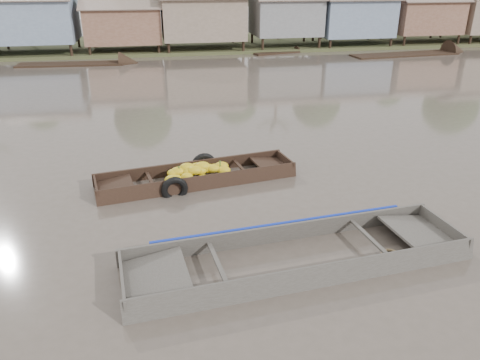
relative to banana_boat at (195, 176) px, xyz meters
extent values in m
plane|color=#52493F|center=(0.80, -3.07, -0.19)|extent=(120.00, 120.00, 0.00)
cube|color=#384723|center=(0.80, 29.93, -0.19)|extent=(120.00, 12.00, 0.50)
cube|color=slate|center=(-9.70, 26.43, 2.51)|extent=(6.20, 5.20, 3.20)
cube|color=brown|center=(-3.00, 26.43, 2.01)|extent=(5.80, 4.60, 2.70)
cube|color=brown|center=(-3.00, 25.19, 3.81)|extent=(6.20, 2.67, 1.14)
cube|color=#7C6755|center=(3.30, 26.43, 2.46)|extent=(6.50, 5.30, 3.30)
cube|color=slate|center=(10.30, 26.43, 2.41)|extent=(5.40, 4.70, 2.90)
cube|color=slate|center=(16.30, 26.43, 2.31)|extent=(6.00, 5.00, 3.10)
cube|color=brown|center=(22.80, 26.43, 2.26)|extent=(5.70, 4.90, 2.80)
cylinder|color=#473323|center=(-11.20, 30.93, 2.26)|extent=(0.28, 0.28, 4.90)
cylinder|color=#473323|center=(-2.20, 29.93, 2.96)|extent=(0.28, 0.28, 6.30)
cylinder|color=#473323|center=(6.80, 30.93, 2.44)|extent=(0.28, 0.28, 5.25)
cylinder|color=#473323|center=(14.80, 29.93, 2.61)|extent=(0.28, 0.28, 5.60)
cylinder|color=#473323|center=(22.80, 30.93, 2.09)|extent=(0.28, 0.28, 4.55)
cylinder|color=#473323|center=(29.80, 29.93, 3.14)|extent=(0.28, 0.28, 6.65)
cube|color=black|center=(0.05, 0.02, -0.27)|extent=(6.25, 2.16, 0.08)
cube|color=black|center=(-0.06, 0.68, -0.02)|extent=(6.21, 1.19, 0.58)
cube|color=black|center=(0.16, -0.64, -0.02)|extent=(6.21, 1.19, 0.58)
cube|color=black|center=(3.08, 0.52, -0.02)|extent=(0.28, 1.35, 0.55)
cube|color=black|center=(2.55, 0.44, 0.05)|extent=(1.24, 1.33, 0.21)
cube|color=black|center=(-2.98, -0.48, -0.02)|extent=(0.28, 1.35, 0.55)
cube|color=black|center=(-2.45, -0.40, 0.05)|extent=(1.24, 1.33, 0.21)
cube|color=black|center=(-1.40, -0.22, 0.10)|extent=(0.31, 1.31, 0.05)
cube|color=black|center=(1.50, 0.26, 0.10)|extent=(0.31, 1.31, 0.05)
ellipsoid|color=gold|center=(0.23, 0.01, 0.31)|extent=(0.56, 0.43, 0.32)
ellipsoid|color=gold|center=(-0.22, 0.12, 0.19)|extent=(0.49, 0.37, 0.27)
ellipsoid|color=gold|center=(0.89, 0.40, 0.11)|extent=(0.54, 0.42, 0.30)
ellipsoid|color=gold|center=(0.90, 0.00, 0.13)|extent=(0.51, 0.39, 0.28)
ellipsoid|color=gold|center=(-0.52, -0.01, 0.21)|extent=(0.55, 0.43, 0.31)
ellipsoid|color=gold|center=(-0.03, 0.15, 0.20)|extent=(0.52, 0.40, 0.29)
ellipsoid|color=gold|center=(-0.31, 0.29, 0.18)|extent=(0.44, 0.34, 0.24)
ellipsoid|color=gold|center=(0.46, 0.03, 0.22)|extent=(0.51, 0.39, 0.28)
ellipsoid|color=gold|center=(-0.62, -0.32, 0.09)|extent=(0.49, 0.38, 0.27)
ellipsoid|color=gold|center=(-0.25, 0.03, 0.31)|extent=(0.52, 0.40, 0.29)
ellipsoid|color=gold|center=(-0.17, -0.10, 0.21)|extent=(0.51, 0.40, 0.29)
ellipsoid|color=gold|center=(0.70, 0.44, 0.06)|extent=(0.48, 0.37, 0.27)
ellipsoid|color=gold|center=(-0.73, -0.33, 0.08)|extent=(0.55, 0.42, 0.31)
ellipsoid|color=gold|center=(-0.63, -0.42, 0.02)|extent=(0.54, 0.41, 0.30)
ellipsoid|color=gold|center=(1.16, -0.18, 0.02)|extent=(0.46, 0.35, 0.26)
ellipsoid|color=gold|center=(-0.66, -0.03, 0.18)|extent=(0.47, 0.36, 0.26)
ellipsoid|color=gold|center=(0.58, -0.07, 0.24)|extent=(0.43, 0.33, 0.24)
ellipsoid|color=gold|center=(0.30, 0.48, 0.08)|extent=(0.46, 0.35, 0.26)
ellipsoid|color=gold|center=(0.07, 0.12, 0.29)|extent=(0.42, 0.32, 0.24)
ellipsoid|color=gold|center=(0.22, -0.33, 0.05)|extent=(0.45, 0.34, 0.25)
ellipsoid|color=gold|center=(-0.85, -0.50, -0.03)|extent=(0.44, 0.34, 0.25)
ellipsoid|color=gold|center=(-0.68, -0.43, 0.04)|extent=(0.54, 0.42, 0.30)
ellipsoid|color=gold|center=(-0.03, -0.16, 0.27)|extent=(0.52, 0.40, 0.29)
ellipsoid|color=gold|center=(0.27, 0.44, 0.09)|extent=(0.48, 0.37, 0.27)
ellipsoid|color=gold|center=(-0.29, -0.34, 0.16)|extent=(0.42, 0.33, 0.24)
ellipsoid|color=gold|center=(0.15, -0.08, 0.21)|extent=(0.49, 0.38, 0.28)
cylinder|color=#3F6626|center=(-0.50, -0.07, 0.30)|extent=(0.04, 0.04, 0.20)
cylinder|color=#3F6626|center=(0.27, 0.06, 0.30)|extent=(0.04, 0.04, 0.20)
cylinder|color=#3F6626|center=(0.82, 0.15, 0.30)|extent=(0.04, 0.04, 0.20)
torus|color=black|center=(0.36, 0.84, 0.00)|extent=(0.89, 0.34, 0.87)
torus|color=black|center=(-0.70, -0.87, 0.00)|extent=(0.84, 0.33, 0.82)
cube|color=#3C3733|center=(1.84, -4.93, -0.27)|extent=(7.90, 2.44, 0.08)
cube|color=#3C3733|center=(1.74, -3.98, 0.01)|extent=(7.91, 0.96, 0.63)
cube|color=#3C3733|center=(1.93, -5.87, 0.01)|extent=(7.91, 0.96, 0.63)
cube|color=#3C3733|center=(5.70, -4.54, 0.01)|extent=(0.25, 1.93, 0.60)
cube|color=#3C3733|center=(5.03, -4.61, 0.08)|extent=(1.51, 1.80, 0.25)
cube|color=#3C3733|center=(-2.03, -5.32, 0.01)|extent=(0.25, 1.93, 0.60)
cube|color=#3C3733|center=(-1.35, -5.25, 0.08)|extent=(1.51, 1.80, 0.25)
cube|color=#3C3733|center=(-0.01, -5.11, 0.13)|extent=(0.29, 1.86, 0.05)
cube|color=#3C3733|center=(3.69, -4.74, 0.13)|extent=(0.29, 1.86, 0.05)
cube|color=#665E54|center=(1.84, -4.93, -0.22)|extent=(6.03, 2.11, 0.02)
cube|color=#1028A6|center=(1.74, -3.92, 0.25)|extent=(6.39, 0.74, 0.16)
torus|color=olive|center=(4.10, -5.02, -0.19)|extent=(0.44, 0.44, 0.06)
torus|color=olive|center=(4.10, -5.02, -0.15)|extent=(0.36, 0.36, 0.06)
cube|color=black|center=(8.99, 23.82, -0.24)|extent=(4.01, 1.90, 0.35)
cube|color=black|center=(-6.67, 21.69, -0.24)|extent=(7.41, 2.03, 0.35)
cube|color=black|center=(18.69, 21.19, -0.24)|extent=(8.89, 2.76, 0.35)
camera|label=1|loc=(-1.12, -13.52, 5.93)|focal=35.00mm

